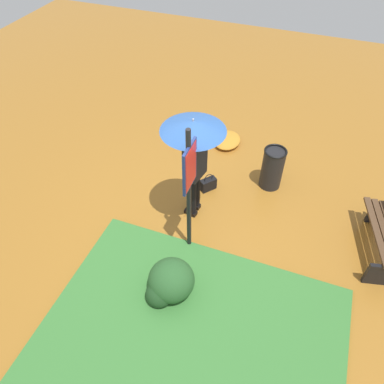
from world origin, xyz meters
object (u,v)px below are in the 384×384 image
(info_sign_post, at_px, (189,181))
(trash_bin, at_px, (272,168))
(handbag, at_px, (208,184))
(person_with_umbrella, at_px, (194,144))

(info_sign_post, height_order, trash_bin, info_sign_post)
(info_sign_post, xyz_separation_m, handbag, (-1.35, -0.14, -1.32))
(info_sign_post, bearing_deg, handbag, -174.11)
(info_sign_post, distance_m, handbag, 1.89)
(person_with_umbrella, bearing_deg, trash_bin, 137.89)
(info_sign_post, xyz_separation_m, trash_bin, (-1.87, 0.92, -1.03))
(info_sign_post, relative_size, trash_bin, 2.76)
(person_with_umbrella, bearing_deg, handbag, 176.95)
(person_with_umbrella, distance_m, handbag, 1.58)
(person_with_umbrella, distance_m, trash_bin, 1.99)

